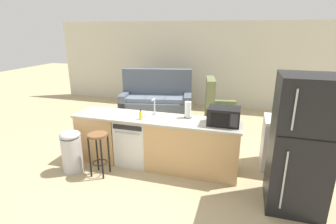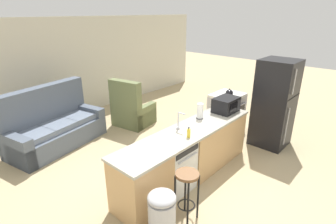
{
  "view_description": "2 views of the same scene",
  "coord_description": "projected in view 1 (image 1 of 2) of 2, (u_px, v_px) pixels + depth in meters",
  "views": [
    {
      "loc": [
        1.59,
        -4.04,
        2.36
      ],
      "look_at": [
        0.27,
        0.38,
        0.9
      ],
      "focal_mm": 28.0,
      "sensor_mm": 36.0,
      "label": 1
    },
    {
      "loc": [
        -2.96,
        -2.36,
        2.73
      ],
      "look_at": [
        0.56,
        0.83,
        0.89
      ],
      "focal_mm": 28.0,
      "sensor_mm": 36.0,
      "label": 2
    }
  ],
  "objects": [
    {
      "name": "kettle",
      "position": [
        280.0,
        116.0,
        4.32
      ],
      "size": [
        0.21,
        0.17,
        0.19
      ],
      "color": "black",
      "rests_on": "stove_range"
    },
    {
      "name": "ground_plane",
      "position": [
        148.0,
        163.0,
        4.83
      ],
      "size": [
        24.0,
        24.0,
        0.0
      ],
      "primitive_type": "plane",
      "color": "tan"
    },
    {
      "name": "soap_bottle",
      "position": [
        141.0,
        115.0,
        4.41
      ],
      "size": [
        0.06,
        0.06,
        0.18
      ],
      "color": "yellow",
      "rests_on": "kitchen_counter"
    },
    {
      "name": "paper_towel_roll",
      "position": [
        188.0,
        110.0,
        4.48
      ],
      "size": [
        0.14,
        0.14,
        0.28
      ],
      "color": "#4C4C51",
      "rests_on": "kitchen_counter"
    },
    {
      "name": "armchair",
      "position": [
        217.0,
        111.0,
        6.69
      ],
      "size": [
        0.94,
        0.98,
        1.2
      ],
      "color": "#667047",
      "rests_on": "ground_plane"
    },
    {
      "name": "stove_range",
      "position": [
        285.0,
        144.0,
        4.56
      ],
      "size": [
        0.76,
        0.68,
        0.9
      ],
      "color": "#B7B7BC",
      "rests_on": "ground_plane"
    },
    {
      "name": "kitchen_counter",
      "position": [
        160.0,
        144.0,
        4.64
      ],
      "size": [
        2.94,
        0.66,
        0.9
      ],
      "color": "tan",
      "rests_on": "ground_plane"
    },
    {
      "name": "refrigerator",
      "position": [
        300.0,
        145.0,
        3.41
      ],
      "size": [
        0.72,
        0.73,
        1.84
      ],
      "color": "black",
      "rests_on": "ground_plane"
    },
    {
      "name": "wall_back",
      "position": [
        204.0,
        65.0,
        8.19
      ],
      "size": [
        10.0,
        0.06,
        2.6
      ],
      "color": "beige",
      "rests_on": "ground_plane"
    },
    {
      "name": "microwave",
      "position": [
        224.0,
        116.0,
        4.16
      ],
      "size": [
        0.5,
        0.37,
        0.28
      ],
      "color": "black",
      "rests_on": "kitchen_counter"
    },
    {
      "name": "bar_stool",
      "position": [
        99.0,
        145.0,
        4.3
      ],
      "size": [
        0.32,
        0.32,
        0.74
      ],
      "color": "brown",
      "rests_on": "ground_plane"
    },
    {
      "name": "couch",
      "position": [
        156.0,
        100.0,
        7.58
      ],
      "size": [
        2.14,
        1.29,
        1.27
      ],
      "color": "#515B6B",
      "rests_on": "ground_plane"
    },
    {
      "name": "dishwasher",
      "position": [
        135.0,
        140.0,
        4.77
      ],
      "size": [
        0.58,
        0.61,
        0.84
      ],
      "color": "silver",
      "rests_on": "ground_plane"
    },
    {
      "name": "trash_bin",
      "position": [
        72.0,
        151.0,
        4.47
      ],
      "size": [
        0.35,
        0.35,
        0.74
      ],
      "color": "#B7B7BC",
      "rests_on": "ground_plane"
    },
    {
      "name": "sink_faucet",
      "position": [
        154.0,
        108.0,
        4.64
      ],
      "size": [
        0.07,
        0.18,
        0.3
      ],
      "color": "silver",
      "rests_on": "kitchen_counter"
    }
  ]
}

